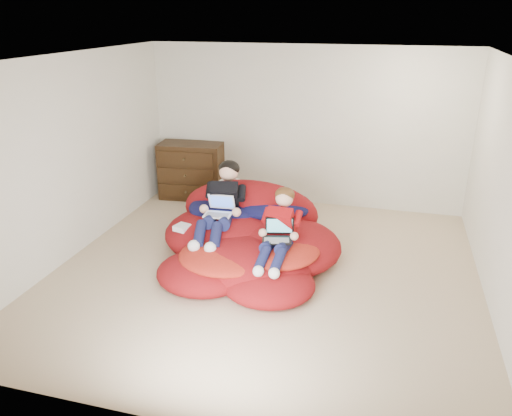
{
  "coord_description": "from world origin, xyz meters",
  "views": [
    {
      "loc": [
        1.3,
        -5.19,
        2.96
      ],
      "look_at": [
        -0.19,
        0.31,
        0.7
      ],
      "focal_mm": 35.0,
      "sensor_mm": 36.0,
      "label": 1
    }
  ],
  "objects_px": {
    "laptop_black": "(278,234)",
    "beanbag_pile": "(248,239)",
    "younger_boy": "(279,227)",
    "dresser": "(192,171)",
    "older_boy": "(222,201)",
    "laptop_white": "(219,209)"
  },
  "relations": [
    {
      "from": "laptop_black",
      "to": "younger_boy",
      "type": "bearing_deg",
      "value": 90.0
    },
    {
      "from": "dresser",
      "to": "older_boy",
      "type": "relative_size",
      "value": 0.85
    },
    {
      "from": "dresser",
      "to": "younger_boy",
      "type": "xyz_separation_m",
      "value": [
        2.01,
        -2.24,
        0.17
      ]
    },
    {
      "from": "laptop_white",
      "to": "laptop_black",
      "type": "height_order",
      "value": "laptop_white"
    },
    {
      "from": "laptop_white",
      "to": "laptop_black",
      "type": "relative_size",
      "value": 0.94
    },
    {
      "from": "beanbag_pile",
      "to": "older_boy",
      "type": "xyz_separation_m",
      "value": [
        -0.36,
        0.06,
        0.45
      ]
    },
    {
      "from": "dresser",
      "to": "laptop_black",
      "type": "relative_size",
      "value": 2.86
    },
    {
      "from": "dresser",
      "to": "older_boy",
      "type": "bearing_deg",
      "value": -57.56
    },
    {
      "from": "beanbag_pile",
      "to": "younger_boy",
      "type": "relative_size",
      "value": 2.21
    },
    {
      "from": "laptop_black",
      "to": "beanbag_pile",
      "type": "bearing_deg",
      "value": 139.59
    },
    {
      "from": "dresser",
      "to": "laptop_black",
      "type": "height_order",
      "value": "dresser"
    },
    {
      "from": "dresser",
      "to": "beanbag_pile",
      "type": "relative_size",
      "value": 0.46
    },
    {
      "from": "beanbag_pile",
      "to": "older_boy",
      "type": "height_order",
      "value": "older_boy"
    },
    {
      "from": "beanbag_pile",
      "to": "laptop_black",
      "type": "height_order",
      "value": "beanbag_pile"
    },
    {
      "from": "older_boy",
      "to": "dresser",
      "type": "bearing_deg",
      "value": 122.44
    },
    {
      "from": "older_boy",
      "to": "laptop_white",
      "type": "relative_size",
      "value": 3.57
    },
    {
      "from": "younger_boy",
      "to": "dresser",
      "type": "bearing_deg",
      "value": 131.85
    },
    {
      "from": "dresser",
      "to": "laptop_white",
      "type": "relative_size",
      "value": 3.05
    },
    {
      "from": "younger_boy",
      "to": "laptop_white",
      "type": "height_order",
      "value": "younger_boy"
    },
    {
      "from": "younger_boy",
      "to": "laptop_black",
      "type": "bearing_deg",
      "value": -90.0
    },
    {
      "from": "beanbag_pile",
      "to": "laptop_white",
      "type": "bearing_deg",
      "value": -175.72
    },
    {
      "from": "younger_boy",
      "to": "older_boy",
      "type": "bearing_deg",
      "value": 154.14
    }
  ]
}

